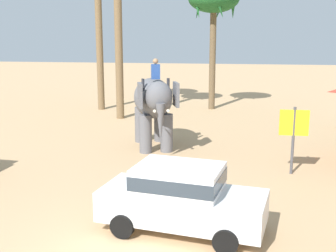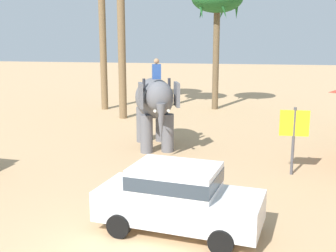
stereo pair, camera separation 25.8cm
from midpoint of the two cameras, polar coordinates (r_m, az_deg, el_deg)
name	(u,v)px [view 1 (the left image)]	position (r m, az deg, el deg)	size (l,w,h in m)	color
car_sedan_foreground	(181,196)	(10.98, 1.04, -9.13)	(4.34, 2.40, 1.70)	white
elephant_with_mahout	(154,103)	(18.48, -2.29, 3.09)	(2.59, 4.02, 3.88)	slate
palm_tree_left_of_road	(214,2)	(28.15, 5.74, 15.90)	(3.20, 3.20, 7.86)	brown
signboard_yellow	(294,127)	(15.65, 15.72, -0.17)	(1.00, 0.10, 2.40)	#4C4C51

